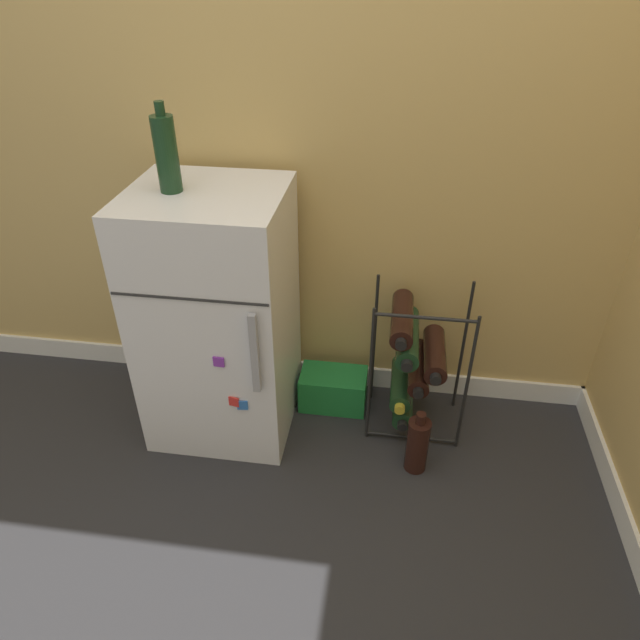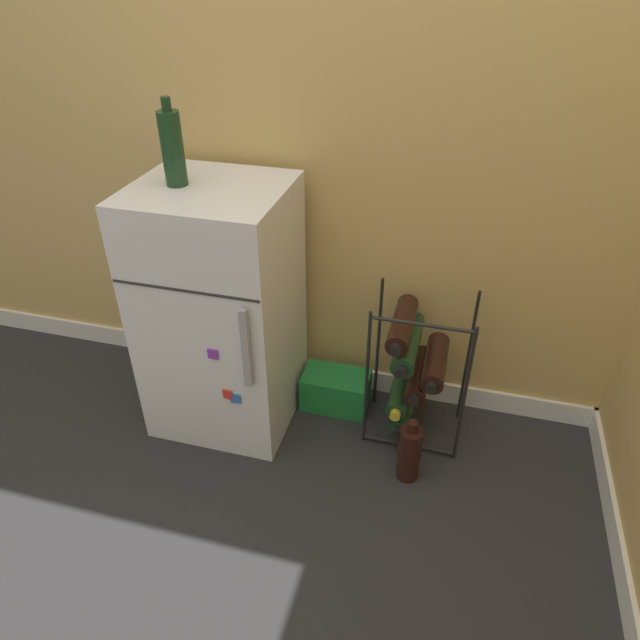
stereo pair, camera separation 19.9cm
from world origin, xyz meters
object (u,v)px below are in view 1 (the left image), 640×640
mini_fridge (218,318)px  loose_bottle_floor (417,444)px  wine_rack (411,360)px  fridge_top_bottle (166,153)px  soda_box (333,389)px

mini_fridge → loose_bottle_floor: 0.82m
mini_fridge → wine_rack: size_ratio=1.61×
fridge_top_bottle → loose_bottle_floor: size_ratio=1.05×
wine_rack → fridge_top_bottle: bearing=-174.4°
loose_bottle_floor → mini_fridge: bearing=167.4°
soda_box → loose_bottle_floor: bearing=-41.4°
fridge_top_bottle → loose_bottle_floor: fridge_top_bottle is taller
soda_box → loose_bottle_floor: loose_bottle_floor is taller
loose_bottle_floor → soda_box: bearing=138.6°
mini_fridge → soda_box: size_ratio=3.56×
mini_fridge → wine_rack: (0.69, 0.07, -0.16)m
loose_bottle_floor → fridge_top_bottle: bearing=169.2°
mini_fridge → loose_bottle_floor: bearing=-12.6°
fridge_top_bottle → wine_rack: bearing=5.6°
mini_fridge → fridge_top_bottle: size_ratio=3.49×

